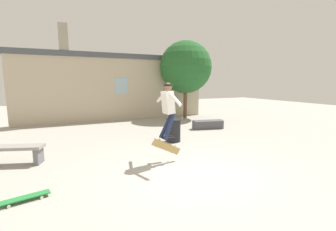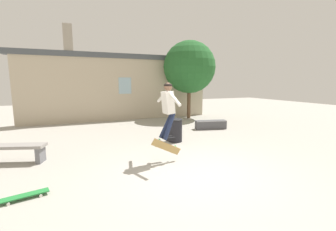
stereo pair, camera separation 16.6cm
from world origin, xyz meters
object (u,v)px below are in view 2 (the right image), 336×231
at_px(tree_right, 189,67).
at_px(skater, 168,106).
at_px(skate_ledge, 211,125).
at_px(skateboard_flipping, 166,147).
at_px(skateboard_resting, 24,196).
at_px(park_bench, 10,150).
at_px(trash_bin, 175,130).

height_order(tree_right, skater, tree_right).
height_order(skate_ledge, skateboard_flipping, skateboard_flipping).
bearing_deg(skate_ledge, tree_right, 92.74).
bearing_deg(skateboard_resting, skater, 1.10).
distance_m(tree_right, park_bench, 9.72).
xyz_separation_m(trash_bin, skater, (-1.03, -1.80, 1.09)).
relative_size(skate_ledge, skateboard_resting, 1.76).
xyz_separation_m(skate_ledge, skateboard_resting, (-6.66, -3.99, -0.13)).
bearing_deg(park_bench, trash_bin, 21.96).
bearing_deg(skateboard_flipping, park_bench, 152.13).
xyz_separation_m(tree_right, skateboard_resting, (-7.25, -7.27, -2.92)).
relative_size(park_bench, trash_bin, 2.18).
relative_size(park_bench, skateboard_flipping, 2.08).
relative_size(tree_right, park_bench, 2.52).
distance_m(park_bench, skateboard_flipping, 4.13).
distance_m(skateboard_flipping, skateboard_resting, 3.24).
bearing_deg(park_bench, skater, -2.51).
bearing_deg(skateboard_flipping, skateboard_resting, -172.07).
height_order(tree_right, skateboard_resting, tree_right).
xyz_separation_m(park_bench, skate_ledge, (7.35, 1.67, -0.16)).
bearing_deg(skateboard_resting, skateboard_flipping, 0.02).
height_order(skate_ledge, skateboard_resting, skate_ledge).
bearing_deg(trash_bin, park_bench, -176.40).
distance_m(trash_bin, skater, 2.34).
bearing_deg(trash_bin, tree_right, 57.05).
bearing_deg(tree_right, park_bench, -148.05).
bearing_deg(skater, skate_ledge, 39.82).
xyz_separation_m(skater, skateboard_resting, (-3.21, -0.83, -1.45)).
distance_m(tree_right, skater, 7.74).
distance_m(skate_ledge, skateboard_resting, 7.76).
distance_m(tree_right, skate_ledge, 4.35).
bearing_deg(skateboard_flipping, skate_ledge, 37.14).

